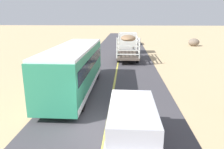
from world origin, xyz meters
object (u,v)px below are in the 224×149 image
livestock_truck (128,43)px  car_far (129,39)px  suv_near (132,126)px  bus (74,68)px  boulder_near_shoulder (194,42)px

livestock_truck → car_far: size_ratio=2.10×
suv_near → bus: bearing=119.3°
livestock_truck → boulder_near_shoulder: 16.05m
livestock_truck → car_far: livestock_truck is taller
suv_near → livestock_truck: bearing=90.0°
suv_near → car_far: 33.89m
suv_near → livestock_truck: (-0.02, 21.57, 0.70)m
car_far → boulder_near_shoulder: car_far is taller
car_far → boulder_near_shoulder: bearing=-8.2°
suv_near → bus: size_ratio=0.46×
livestock_truck → boulder_near_shoulder: size_ratio=5.06×
bus → car_far: (4.22, 27.08, -0.66)m
livestock_truck → car_far: 12.35m
livestock_truck → bus: (-3.81, -14.76, -0.04)m
boulder_near_shoulder → car_far: bearing=171.8°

